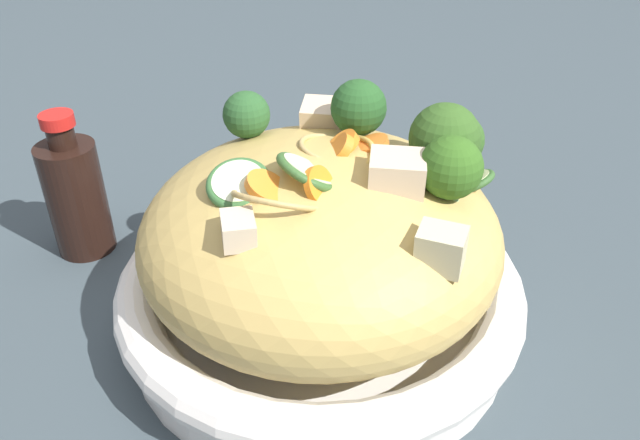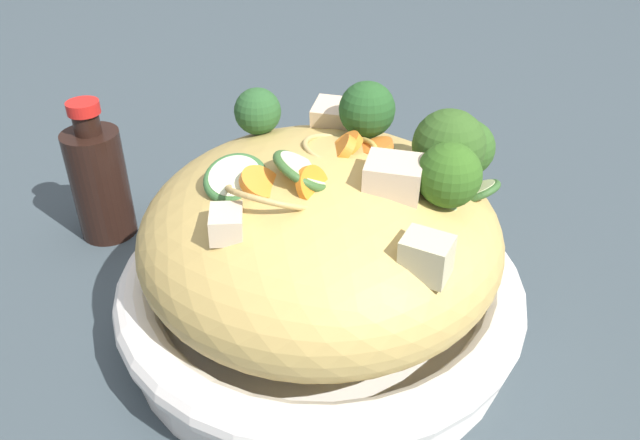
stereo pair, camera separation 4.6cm
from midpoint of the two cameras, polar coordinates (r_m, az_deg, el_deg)
ground_plane at (r=0.52m, az=2.56°, el=-9.22°), size 3.00×3.00×0.00m
serving_bowl at (r=0.51m, az=2.64°, el=-6.75°), size 0.31×0.31×0.06m
noodle_heap at (r=0.47m, az=2.82°, el=-1.37°), size 0.27×0.27×0.13m
broccoli_florets at (r=0.46m, az=11.12°, el=6.89°), size 0.21×0.13×0.08m
carrot_coins at (r=0.45m, az=4.10°, el=5.56°), size 0.10×0.17×0.04m
zucchini_slices at (r=0.43m, az=2.48°, el=3.65°), size 0.21×0.09×0.05m
chicken_chunks at (r=0.43m, az=6.73°, el=3.87°), size 0.15×0.19×0.05m
soy_sauce_bottle at (r=0.62m, az=-17.28°, el=3.34°), size 0.05×0.05×0.14m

